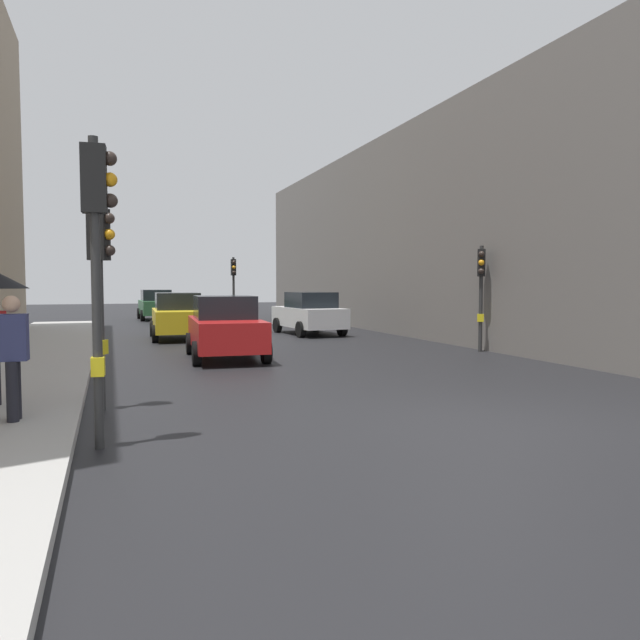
# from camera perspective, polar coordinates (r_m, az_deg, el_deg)

# --- Properties ---
(ground_plane) EXTENTS (120.00, 120.00, 0.00)m
(ground_plane) POSITION_cam_1_polar(r_m,az_deg,el_deg) (9.59, 15.13, -9.28)
(ground_plane) COLOR black
(sidewalk_kerb) EXTENTS (3.25, 40.00, 0.16)m
(sidewalk_kerb) POSITION_cam_1_polar(r_m,az_deg,el_deg) (14.01, -27.75, -5.22)
(sidewalk_kerb) COLOR #A8A5A0
(sidewalk_kerb) RESTS_ON ground
(building_facade_right) EXTENTS (12.00, 34.35, 8.45)m
(building_facade_right) POSITION_cam_1_polar(r_m,az_deg,el_deg) (29.52, 16.32, 7.43)
(building_facade_right) COLOR slate
(building_facade_right) RESTS_ON ground
(traffic_light_near_right) EXTENTS (0.45, 0.35, 3.42)m
(traffic_light_near_right) POSITION_cam_1_polar(r_m,az_deg,el_deg) (10.51, -20.11, 4.70)
(traffic_light_near_right) COLOR #2D2D2D
(traffic_light_near_right) RESTS_ON ground
(traffic_light_near_left) EXTENTS (0.44, 0.26, 3.91)m
(traffic_light_near_left) POSITION_cam_1_polar(r_m,az_deg,el_deg) (8.05, -20.41, 7.53)
(traffic_light_near_left) COLOR #2D2D2D
(traffic_light_near_left) RESTS_ON ground
(traffic_light_mid_street) EXTENTS (0.38, 0.44, 3.26)m
(traffic_light_mid_street) POSITION_cam_1_polar(r_m,az_deg,el_deg) (19.13, 15.05, 3.79)
(traffic_light_mid_street) COLOR #2D2D2D
(traffic_light_mid_street) RESTS_ON ground
(traffic_light_far_median) EXTENTS (0.25, 0.43, 3.48)m
(traffic_light_far_median) POSITION_cam_1_polar(r_m,az_deg,el_deg) (31.43, -8.21, 3.96)
(traffic_light_far_median) COLOR #2D2D2D
(traffic_light_far_median) RESTS_ON ground
(car_red_sedan) EXTENTS (2.22, 4.30, 1.76)m
(car_red_sedan) POSITION_cam_1_polar(r_m,az_deg,el_deg) (17.09, -8.98, -0.69)
(car_red_sedan) COLOR red
(car_red_sedan) RESTS_ON ground
(car_white_compact) EXTENTS (2.28, 4.33, 1.76)m
(car_white_compact) POSITION_cam_1_polar(r_m,az_deg,el_deg) (24.97, -1.04, 0.64)
(car_white_compact) COLOR silver
(car_white_compact) RESTS_ON ground
(car_green_estate) EXTENTS (2.10, 4.24, 1.76)m
(car_green_estate) POSITION_cam_1_polar(r_m,az_deg,el_deg) (36.73, -15.27, 1.41)
(car_green_estate) COLOR #2D6038
(car_green_estate) RESTS_ON ground
(car_yellow_taxi) EXTENTS (2.14, 4.26, 1.76)m
(car_yellow_taxi) POSITION_cam_1_polar(r_m,az_deg,el_deg) (23.61, -13.34, 0.39)
(car_yellow_taxi) COLOR yellow
(car_yellow_taxi) RESTS_ON ground
(pedestrian_with_grey_backpack) EXTENTS (0.61, 0.36, 1.77)m
(pedestrian_with_grey_backpack) POSITION_cam_1_polar(r_m,az_deg,el_deg) (9.51, -27.43, -2.55)
(pedestrian_with_grey_backpack) COLOR black
(pedestrian_with_grey_backpack) RESTS_ON sidewalk_kerb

